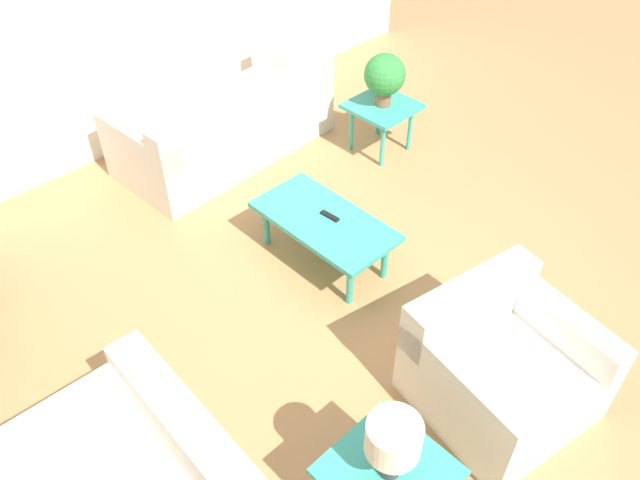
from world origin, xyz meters
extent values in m
plane|color=#A87A4C|center=(0.00, 0.00, 0.00)|extent=(14.00, 14.00, 0.00)
cube|color=silver|center=(2.26, -0.39, 0.21)|extent=(1.06, 2.06, 0.42)
cube|color=silver|center=(1.89, -0.41, 0.60)|extent=(0.31, 2.02, 0.36)
cube|color=silver|center=(2.31, -1.29, 0.54)|extent=(0.96, 0.25, 0.23)
cube|color=silver|center=(2.22, 0.52, 0.54)|extent=(0.96, 0.25, 0.23)
cube|color=silver|center=(-1.15, 0.14, 0.20)|extent=(1.07, 1.09, 0.40)
cube|color=silver|center=(-0.80, 0.07, 0.58)|extent=(0.37, 0.97, 0.34)
cube|color=silver|center=(-1.08, 0.52, 0.52)|extent=(0.93, 0.32, 0.22)
cube|color=silver|center=(-1.23, -0.25, 0.52)|extent=(0.93, 0.32, 0.22)
cube|color=silver|center=(-0.37, 1.81, 0.58)|extent=(1.33, 0.26, 0.34)
cube|color=silver|center=(0.22, 2.14, 0.52)|extent=(0.20, 0.92, 0.22)
cube|color=teal|center=(0.53, 0.00, 0.38)|extent=(1.11, 0.57, 0.04)
cylinder|color=teal|center=(0.07, -0.18, 0.18)|extent=(0.05, 0.05, 0.36)
cylinder|color=teal|center=(0.99, -0.18, 0.18)|extent=(0.05, 0.05, 0.36)
cylinder|color=teal|center=(0.07, 0.19, 0.18)|extent=(0.05, 0.05, 0.36)
cylinder|color=teal|center=(0.99, 0.19, 0.18)|extent=(0.05, 0.05, 0.36)
cube|color=teal|center=(1.26, -1.47, 0.46)|extent=(0.58, 0.58, 0.04)
cylinder|color=teal|center=(1.06, -1.67, 0.22)|extent=(0.04, 0.04, 0.45)
cylinder|color=teal|center=(1.45, -1.67, 0.22)|extent=(0.04, 0.04, 0.45)
cylinder|color=teal|center=(1.06, -1.27, 0.22)|extent=(0.04, 0.04, 0.45)
cylinder|color=teal|center=(1.45, -1.27, 0.22)|extent=(0.04, 0.04, 0.45)
cube|color=teal|center=(-1.14, 1.19, 0.46)|extent=(0.58, 0.58, 0.04)
cylinder|color=teal|center=(-0.94, 1.00, 0.22)|extent=(0.04, 0.04, 0.45)
cylinder|color=brown|center=(1.26, -1.47, 0.55)|extent=(0.14, 0.14, 0.14)
sphere|color=#2D7F38|center=(1.26, -1.47, 0.78)|extent=(0.37, 0.37, 0.37)
cylinder|color=#333333|center=(-1.14, 1.19, 0.59)|extent=(0.11, 0.11, 0.21)
cylinder|color=beige|center=(-1.14, 1.19, 0.78)|extent=(0.27, 0.27, 0.19)
cube|color=black|center=(0.52, -0.04, 0.41)|extent=(0.16, 0.05, 0.02)
camera|label=1|loc=(-2.00, 2.50, 3.37)|focal=35.00mm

